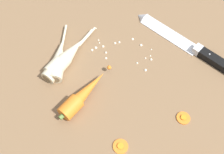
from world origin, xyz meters
TOP-DOWN VIEW (x-y plane):
  - ground_plane at (0.00, 0.00)cm, footprint 120.00×90.00cm
  - chefs_knife at (11.58, 20.21)cm, footprint 34.50×11.57cm
  - whole_carrot at (-3.77, -10.81)cm, footprint 6.59×19.56cm
  - parsnip_front at (-14.56, -4.30)cm, footprint 4.42×21.94cm
  - parsnip_mid_left at (-15.91, -4.53)cm, footprint 11.30×19.49cm
  - parsnip_mid_right at (-14.26, -1.47)cm, footprint 4.45×19.40cm
  - parsnip_back at (-14.91, -3.33)cm, footprint 4.87×19.68cm
  - carrot_slice_stray_near at (10.83, -17.27)cm, footprint 3.65×3.65cm
  - carrot_slice_stray_mid at (21.28, -3.19)cm, footprint 3.45×3.45cm
  - mince_crumbs at (-2.96, 8.34)cm, footprint 21.14×11.11cm

SIDE VIEW (x-z plane):
  - ground_plane at x=0.00cm, z-range -4.00..0.00cm
  - carrot_slice_stray_mid at x=21.28cm, z-range 0.01..0.71cm
  - carrot_slice_stray_near at x=10.83cm, z-range 0.01..0.71cm
  - mince_crumbs at x=-2.96cm, z-range -0.06..0.81cm
  - chefs_knife at x=11.58cm, z-range -1.44..2.74cm
  - parsnip_front at x=-14.56cm, z-range -0.02..3.98cm
  - parsnip_mid_left at x=-15.91cm, z-range -0.02..3.98cm
  - parsnip_back at x=-14.91cm, z-range -0.02..3.98cm
  - parsnip_mid_right at x=-14.26cm, z-range -0.02..3.98cm
  - whole_carrot at x=-3.77cm, z-range 0.00..4.20cm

